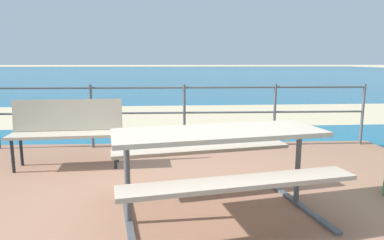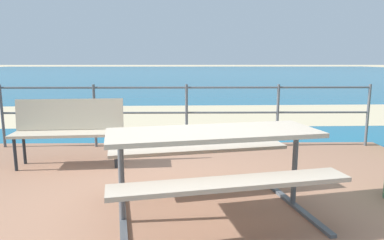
{
  "view_description": "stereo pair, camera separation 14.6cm",
  "coord_description": "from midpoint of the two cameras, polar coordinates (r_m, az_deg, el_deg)",
  "views": [
    {
      "loc": [
        -0.15,
        -3.07,
        1.44
      ],
      "look_at": [
        0.07,
        1.28,
        0.68
      ],
      "focal_mm": 32.01,
      "sensor_mm": 36.0,
      "label": 1
    },
    {
      "loc": [
        0.0,
        -3.08,
        1.44
      ],
      "look_at": [
        0.07,
        1.28,
        0.68
      ],
      "focal_mm": 32.01,
      "sensor_mm": 36.0,
      "label": 2
    }
  ],
  "objects": [
    {
      "name": "patio_paving",
      "position": [
        3.39,
        -1.4,
        -14.78
      ],
      "size": [
        6.4,
        5.2,
        0.06
      ],
      "primitive_type": "cube",
      "color": "#996B51",
      "rests_on": "ground"
    },
    {
      "name": "park_bench",
      "position": [
        4.82,
        -20.86,
        -1.04
      ],
      "size": [
        1.44,
        0.53,
        0.88
      ],
      "rotation": [
        0.0,
        0.0,
        0.08
      ],
      "color": "#BCAD93",
      "rests_on": "patio_paving"
    },
    {
      "name": "ground_plane",
      "position": [
        3.4,
        -1.4,
        -15.24
      ],
      "size": [
        240.0,
        240.0,
        0.0
      ],
      "primitive_type": "plane",
      "color": "beige"
    },
    {
      "name": "beach_strip",
      "position": [
        9.26,
        -2.36,
        0.92
      ],
      "size": [
        54.08,
        5.08,
        0.01
      ],
      "primitive_type": "cube",
      "rotation": [
        0.0,
        0.0,
        0.03
      ],
      "color": "beige",
      "rests_on": "ground"
    },
    {
      "name": "picnic_table",
      "position": [
        3.06,
        3.06,
        -5.02
      ],
      "size": [
        2.07,
        1.64,
        0.78
      ],
      "rotation": [
        0.0,
        0.0,
        0.2
      ],
      "color": "tan",
      "rests_on": "patio_paving"
    },
    {
      "name": "railing_fence",
      "position": [
        5.49,
        -2.06,
        2.14
      ],
      "size": [
        5.94,
        0.04,
        1.01
      ],
      "color": "#4C5156",
      "rests_on": "patio_paving"
    },
    {
      "name": "sea_water",
      "position": [
        43.1,
        -2.77,
        7.92
      ],
      "size": [
        90.0,
        90.0,
        0.01
      ],
      "primitive_type": "cube",
      "color": "#196B8E",
      "rests_on": "ground"
    }
  ]
}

